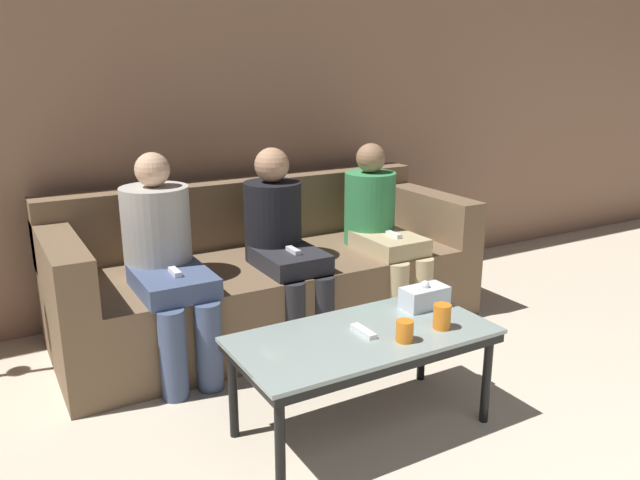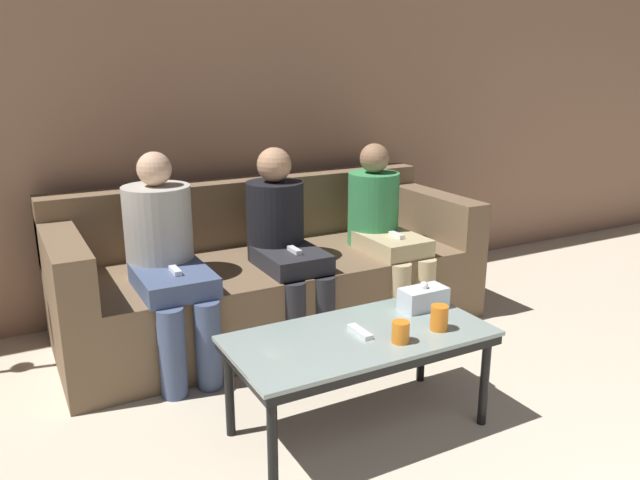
% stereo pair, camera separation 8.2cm
% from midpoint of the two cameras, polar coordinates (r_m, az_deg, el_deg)
% --- Properties ---
extents(wall_back, '(12.00, 0.06, 2.60)m').
position_cam_midpoint_polar(wall_back, '(4.15, -9.21, 12.00)').
color(wall_back, '#9E755B').
rests_on(wall_back, ground_plane).
extents(couch, '(2.49, 0.99, 0.86)m').
position_cam_midpoint_polar(couch, '(3.82, -5.51, -3.31)').
color(couch, brown).
rests_on(couch, ground_plane).
extents(coffee_table, '(1.13, 0.55, 0.46)m').
position_cam_midpoint_polar(coffee_table, '(2.71, 3.11, -9.38)').
color(coffee_table, '#8C9E99').
rests_on(coffee_table, ground_plane).
extents(cup_near_left, '(0.08, 0.08, 0.11)m').
position_cam_midpoint_polar(cup_near_left, '(2.75, 10.26, -6.90)').
color(cup_near_left, orange).
rests_on(cup_near_left, coffee_table).
extents(cup_near_right, '(0.07, 0.07, 0.09)m').
position_cam_midpoint_polar(cup_near_right, '(2.61, 6.86, -8.27)').
color(cup_near_right, orange).
rests_on(cup_near_right, coffee_table).
extents(tissue_box, '(0.22, 0.12, 0.13)m').
position_cam_midpoint_polar(tissue_box, '(2.97, 8.77, -5.17)').
color(tissue_box, silver).
rests_on(tissue_box, coffee_table).
extents(game_remote, '(0.04, 0.15, 0.02)m').
position_cam_midpoint_polar(game_remote, '(2.68, 3.12, -8.33)').
color(game_remote, white).
rests_on(game_remote, coffee_table).
extents(seated_person_left_end, '(0.36, 0.72, 1.13)m').
position_cam_midpoint_polar(seated_person_left_end, '(3.32, -14.73, -1.30)').
color(seated_person_left_end, '#47567A').
rests_on(seated_person_left_end, ground_plane).
extents(seated_person_mid_left, '(0.33, 0.65, 1.11)m').
position_cam_midpoint_polar(seated_person_mid_left, '(3.55, -4.19, 0.11)').
color(seated_person_mid_left, '#28282D').
rests_on(seated_person_mid_left, ground_plane).
extents(seated_person_mid_right, '(0.32, 0.66, 1.09)m').
position_cam_midpoint_polar(seated_person_mid_right, '(3.88, 4.93, 1.24)').
color(seated_person_mid_right, tan).
rests_on(seated_person_mid_right, ground_plane).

